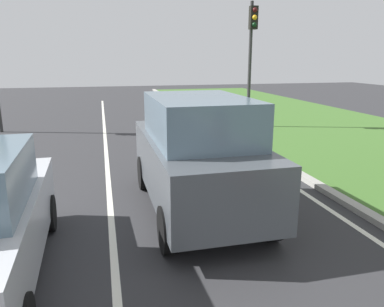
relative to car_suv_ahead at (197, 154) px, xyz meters
The scene contains 7 objects.
ground_plane 4.81m from the car_suv_ahead, 102.32° to the left, with size 60.00×60.00×0.00m, color #2D2D30.
lane_line_center 5.00m from the car_suv_ahead, 110.40° to the left, with size 0.12×32.00×0.01m, color silver.
lane_line_right_edge 5.38m from the car_suv_ahead, 60.29° to the left, with size 0.12×32.00×0.01m, color silver.
grass_verge_right 8.85m from the car_suv_ahead, 31.30° to the left, with size 9.00×48.00×0.06m, color #3D6628.
curb_right 5.63m from the car_suv_ahead, 55.78° to the left, with size 0.24×48.00×0.12m, color #9E9B93.
car_suv_ahead is the anchor object (origin of this frame).
traffic_light_near_right 9.64m from the car_suv_ahead, 61.72° to the left, with size 0.32×0.50×5.21m.
Camera 1 is at (-0.74, 2.70, 2.97)m, focal length 34.77 mm.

